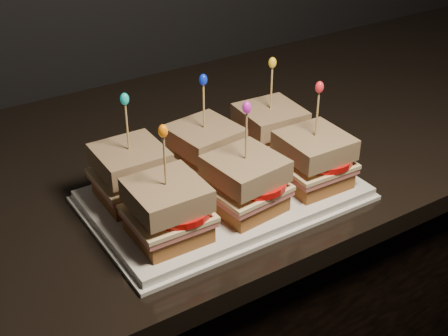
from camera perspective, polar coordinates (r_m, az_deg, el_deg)
granite_slab at (r=1.00m, az=-13.03°, el=-1.98°), size 2.52×0.67×0.03m
platter at (r=0.91m, az=0.00°, el=-2.47°), size 0.38×0.24×0.02m
platter_rim at (r=0.92m, az=0.00°, el=-2.79°), size 0.39×0.25×0.01m
sandwich_0_bread_bot at (r=0.90m, az=-8.35°, el=-1.98°), size 0.09×0.09×0.02m
sandwich_0_ham at (r=0.89m, az=-8.43°, el=-1.10°), size 0.10×0.10×0.01m
sandwich_0_cheese at (r=0.88m, az=-8.46°, el=-0.71°), size 0.10×0.10×0.01m
sandwich_0_tomato at (r=0.88m, az=-7.62°, el=-0.25°), size 0.09×0.09×0.01m
sandwich_0_bread_top at (r=0.87m, az=-8.60°, el=0.83°), size 0.09×0.09×0.03m
sandwich_0_pick at (r=0.85m, az=-8.83°, el=3.49°), size 0.00×0.00×0.09m
sandwich_0_frill at (r=0.83m, az=-9.08°, el=6.25°), size 0.01×0.01×0.02m
sandwich_1_bread_bot at (r=0.94m, az=-1.76°, el=0.13°), size 0.10×0.10×0.02m
sandwich_1_ham at (r=0.93m, az=-1.78°, el=0.99°), size 0.11×0.11×0.01m
sandwich_1_cheese at (r=0.93m, az=-1.78°, el=1.37°), size 0.11×0.11×0.01m
sandwich_1_tomato at (r=0.93m, az=-0.97°, el=1.81°), size 0.09×0.09×0.01m
sandwich_1_bread_top at (r=0.92m, az=-1.81°, el=2.86°), size 0.10×0.10×0.03m
sandwich_1_pick at (r=0.90m, az=-1.86°, el=5.43°), size 0.00×0.00×0.09m
sandwich_1_frill at (r=0.88m, az=-1.91°, el=8.08°), size 0.01×0.01×0.02m
sandwich_2_bread_bot at (r=1.00m, az=4.13°, el=2.02°), size 0.09×0.09×0.02m
sandwich_2_ham at (r=0.99m, az=4.17°, el=2.85°), size 0.10×0.10×0.01m
sandwich_2_cheese at (r=0.99m, az=4.18°, el=3.21°), size 0.11×0.10×0.01m
sandwich_2_tomato at (r=0.99m, az=4.97°, el=3.63°), size 0.09×0.09×0.01m
sandwich_2_bread_top at (r=0.98m, az=4.25°, el=4.63°), size 0.10×0.10×0.03m
sandwich_2_pick at (r=0.96m, az=4.35°, el=7.08°), size 0.00×0.00×0.09m
sandwich_2_frill at (r=0.94m, az=4.46°, el=9.58°), size 0.01×0.01×0.02m
sandwich_3_bread_bot at (r=0.82m, az=-5.09°, el=-5.46°), size 0.09×0.09×0.02m
sandwich_3_ham at (r=0.81m, az=-5.15°, el=-4.52°), size 0.10×0.10×0.01m
sandwich_3_cheese at (r=0.80m, az=-5.17°, el=-4.11°), size 0.10×0.10×0.01m
sandwich_3_tomato at (r=0.80m, az=-4.23°, el=-3.62°), size 0.09×0.09×0.01m
sandwich_3_bread_top at (r=0.79m, az=-5.26°, el=-2.47°), size 0.09×0.09×0.03m
sandwich_3_pick at (r=0.76m, az=-5.42°, el=0.39°), size 0.00×0.00×0.09m
sandwich_3_frill at (r=0.74m, az=-5.59°, el=3.39°), size 0.01×0.01×0.02m
sandwich_4_bread_bot at (r=0.87m, az=1.92°, el=-2.94°), size 0.10×0.10×0.02m
sandwich_4_ham at (r=0.86m, az=1.94°, el=-2.03°), size 0.11×0.10×0.01m
sandwich_4_cheese at (r=0.85m, az=1.95°, el=-1.63°), size 0.11×0.11×0.01m
sandwich_4_tomato at (r=0.85m, az=2.85°, el=-1.16°), size 0.09×0.09×0.01m
sandwich_4_bread_top at (r=0.84m, az=1.98°, el=-0.05°), size 0.10×0.10×0.03m
sandwich_4_pick at (r=0.82m, az=2.04°, el=2.69°), size 0.00×0.00×0.09m
sandwich_4_frill at (r=0.80m, az=2.10°, el=5.55°), size 0.01×0.01×0.02m
sandwich_5_bread_bot at (r=0.93m, az=8.05°, el=-0.69°), size 0.09×0.09×0.02m
sandwich_5_ham at (r=0.92m, az=8.12°, el=0.18°), size 0.10×0.10×0.01m
sandwich_5_cheese at (r=0.92m, az=8.15°, el=0.55°), size 0.10×0.10×0.01m
sandwich_5_tomato at (r=0.92m, az=9.00°, el=1.00°), size 0.09×0.09×0.01m
sandwich_5_bread_top at (r=0.90m, az=8.28°, el=2.06°), size 0.09×0.09×0.03m
sandwich_5_pick at (r=0.88m, az=8.50°, el=4.65°), size 0.00×0.00×0.09m
sandwich_5_frill at (r=0.86m, az=8.73°, el=7.32°), size 0.01×0.01×0.02m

